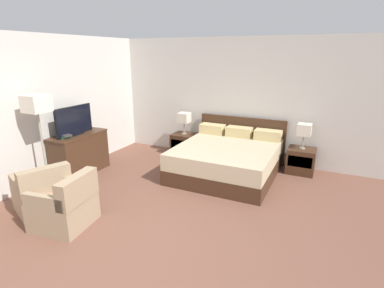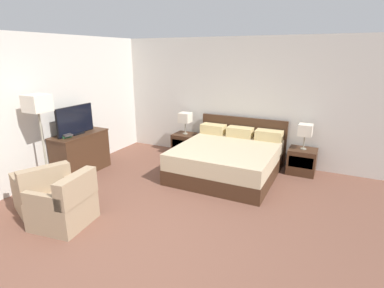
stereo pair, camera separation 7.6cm
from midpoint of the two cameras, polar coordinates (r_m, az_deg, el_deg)
ground_plane at (r=3.88m, az=-12.63°, el=-19.27°), size 11.29×11.29×0.00m
wall_back at (r=6.59m, az=7.29°, el=8.37°), size 6.43×0.06×2.60m
wall_left at (r=6.22m, az=-23.96°, el=6.54°), size 0.06×5.56×2.60m
bed at (r=5.82m, az=6.38°, el=-2.78°), size 1.87×1.97×0.96m
nightstand_left at (r=6.91m, az=-1.81°, el=-0.04°), size 0.52×0.46×0.49m
nightstand_right at (r=6.23m, az=19.69°, el=-3.00°), size 0.52×0.46×0.49m
table_lamp_left at (r=6.76m, az=-1.85°, el=4.99°), size 0.25×0.25×0.49m
table_lamp_right at (r=6.06m, az=20.27°, el=2.52°), size 0.25×0.25×0.49m
dresser at (r=6.22m, az=-20.92°, el=-1.59°), size 0.50×1.11×0.79m
tv at (r=6.02m, az=-21.87°, el=4.09°), size 0.18×0.84×0.54m
book_red_cover at (r=5.93m, az=-23.57°, el=1.29°), size 0.22×0.20×0.04m
book_blue_cover at (r=5.90m, az=-23.43°, el=1.58°), size 0.28×0.21×0.03m
armchair_by_window at (r=4.98m, az=-26.92°, el=-8.45°), size 0.90×0.89×0.76m
armchair_companion at (r=4.47m, az=-23.39°, el=-10.85°), size 0.78×0.77×0.76m
floor_lamp at (r=5.35m, az=-27.74°, el=5.61°), size 0.34×0.34×1.64m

